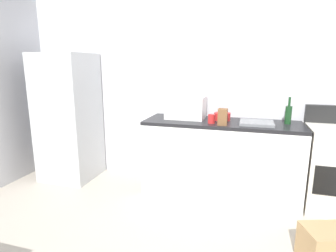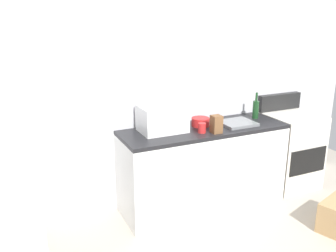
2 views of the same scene
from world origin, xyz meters
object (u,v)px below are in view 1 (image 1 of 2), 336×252
(coffee_mug, at_px, (211,119))
(cardboard_box_medium, at_px, (335,247))
(stove_oven, at_px, (335,167))
(microwave, at_px, (186,107))
(mixing_bowl, at_px, (222,116))
(knife_block, at_px, (223,117))
(wine_bottle, at_px, (288,114))
(refrigerator, at_px, (69,117))

(coffee_mug, distance_m, cardboard_box_medium, 1.62)
(stove_oven, height_order, microwave, microwave)
(stove_oven, relative_size, mixing_bowl, 5.79)
(microwave, distance_m, coffee_mug, 0.41)
(coffee_mug, relative_size, knife_block, 0.56)
(mixing_bowl, bearing_deg, cardboard_box_medium, -46.79)
(wine_bottle, distance_m, mixing_bowl, 0.72)
(wine_bottle, height_order, mixing_bowl, wine_bottle)
(stove_oven, xyz_separation_m, wine_bottle, (-0.50, 0.07, 0.54))
(microwave, height_order, wine_bottle, wine_bottle)
(stove_oven, distance_m, knife_block, 1.32)
(coffee_mug, relative_size, cardboard_box_medium, 0.20)
(knife_block, xyz_separation_m, mixing_bowl, (-0.03, 0.27, -0.04))
(refrigerator, height_order, coffee_mug, refrigerator)
(cardboard_box_medium, bearing_deg, knife_block, 140.58)
(stove_oven, xyz_separation_m, mixing_bowl, (-1.22, 0.07, 0.48))
(refrigerator, xyz_separation_m, mixing_bowl, (2.05, 0.12, 0.10))
(microwave, relative_size, coffee_mug, 4.60)
(wine_bottle, bearing_deg, knife_block, -158.74)
(stove_oven, relative_size, knife_block, 6.11)
(microwave, distance_m, cardboard_box_medium, 2.02)
(refrigerator, distance_m, mixing_bowl, 2.05)
(wine_bottle, height_order, knife_block, wine_bottle)
(knife_block, bearing_deg, wine_bottle, 21.26)
(refrigerator, height_order, wine_bottle, refrigerator)
(mixing_bowl, bearing_deg, microwave, 179.23)
(mixing_bowl, bearing_deg, knife_block, -83.84)
(microwave, height_order, knife_block, microwave)
(knife_block, relative_size, cardboard_box_medium, 0.37)
(microwave, bearing_deg, coffee_mug, -31.72)
(wine_bottle, bearing_deg, coffee_mug, -165.81)
(coffee_mug, bearing_deg, wine_bottle, 14.19)
(stove_oven, distance_m, wine_bottle, 0.74)
(microwave, distance_m, knife_block, 0.55)
(wine_bottle, relative_size, cardboard_box_medium, 0.61)
(stove_oven, bearing_deg, cardboard_box_medium, -102.02)
(refrigerator, distance_m, microwave, 1.62)
(microwave, xyz_separation_m, mixing_bowl, (0.44, -0.01, -0.09))
(cardboard_box_medium, bearing_deg, refrigerator, 162.69)
(microwave, bearing_deg, knife_block, -30.11)
(microwave, bearing_deg, stove_oven, -2.51)
(cardboard_box_medium, bearing_deg, coffee_mug, 141.97)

